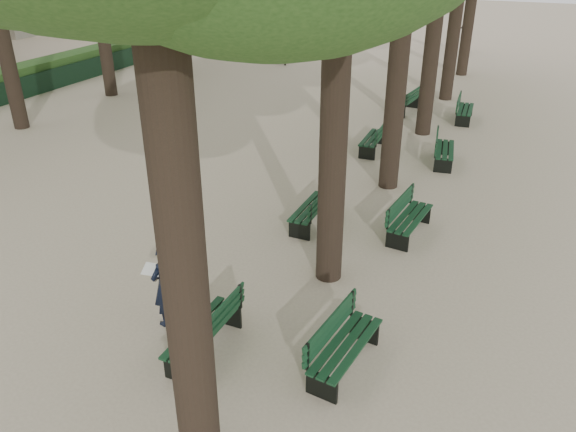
% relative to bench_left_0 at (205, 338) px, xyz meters
% --- Properties ---
extents(ground, '(120.00, 120.00, 0.00)m').
position_rel_bench_left_0_xyz_m(ground, '(-0.37, -0.00, -0.27)').
color(ground, '#BCAB8E').
rests_on(ground, ground).
extents(bench_left_0, '(0.60, 1.81, 0.92)m').
position_rel_bench_left_0_xyz_m(bench_left_0, '(0.00, 0.00, 0.00)').
color(bench_left_0, black).
rests_on(bench_left_0, ground).
extents(bench_left_1, '(0.59, 1.81, 0.92)m').
position_rel_bench_left_0_xyz_m(bench_left_1, '(0.00, 5.01, 0.00)').
color(bench_left_1, black).
rests_on(bench_left_1, ground).
extents(bench_left_2, '(0.61, 1.81, 0.92)m').
position_rel_bench_left_0_xyz_m(bench_left_2, '(-0.00, 10.54, 0.00)').
color(bench_left_2, black).
rests_on(bench_left_2, ground).
extents(bench_left_3, '(0.80, 1.86, 0.92)m').
position_rel_bench_left_0_xyz_m(bench_left_3, '(-0.00, 15.35, 0.00)').
color(bench_left_3, black).
rests_on(bench_left_3, ground).
extents(bench_right_0, '(0.81, 1.86, 0.92)m').
position_rel_bench_left_0_xyz_m(bench_right_0, '(2.27, 0.53, 0.00)').
color(bench_right_0, black).
rests_on(bench_right_0, ground).
extents(bench_right_1, '(0.78, 1.86, 0.92)m').
position_rel_bench_left_0_xyz_m(bench_right_1, '(2.27, 5.40, 0.00)').
color(bench_right_1, black).
rests_on(bench_right_1, ground).
extents(bench_right_2, '(0.80, 1.86, 0.92)m').
position_rel_bench_left_0_xyz_m(bench_right_2, '(2.27, 10.34, 0.00)').
color(bench_right_2, black).
rests_on(bench_right_2, ground).
extents(bench_right_3, '(0.67, 1.83, 0.92)m').
position_rel_bench_left_0_xyz_m(bench_right_3, '(2.27, 15.08, 0.00)').
color(bench_right_3, black).
rests_on(bench_right_3, ground).
extents(man_with_map, '(0.68, 0.70, 1.59)m').
position_rel_bench_left_0_xyz_m(man_with_map, '(-1.01, 0.44, 0.52)').
color(man_with_map, black).
rests_on(man_with_map, ground).
extents(pedestrian_b, '(0.43, 1.07, 1.61)m').
position_rel_bench_left_0_xyz_m(pedestrian_b, '(0.40, 28.99, 0.53)').
color(pedestrian_b, '#262628').
rests_on(pedestrian_b, ground).
extents(pedestrian_a, '(0.79, 0.45, 1.53)m').
position_rel_bench_left_0_xyz_m(pedestrian_a, '(-7.97, 21.61, 0.49)').
color(pedestrian_a, '#262628').
rests_on(pedestrian_a, ground).
extents(pedestrian_d, '(0.80, 0.49, 1.54)m').
position_rel_bench_left_0_xyz_m(pedestrian_d, '(-1.46, 29.99, 0.50)').
color(pedestrian_d, '#262628').
rests_on(pedestrian_d, ground).
extents(fence, '(0.08, 42.00, 0.90)m').
position_rel_bench_left_0_xyz_m(fence, '(-15.37, 11.00, 0.18)').
color(fence, black).
rests_on(fence, ground).
extents(hedge, '(1.20, 42.00, 1.20)m').
position_rel_bench_left_0_xyz_m(hedge, '(-16.07, 11.00, 0.33)').
color(hedge, '#224819').
rests_on(hedge, ground).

